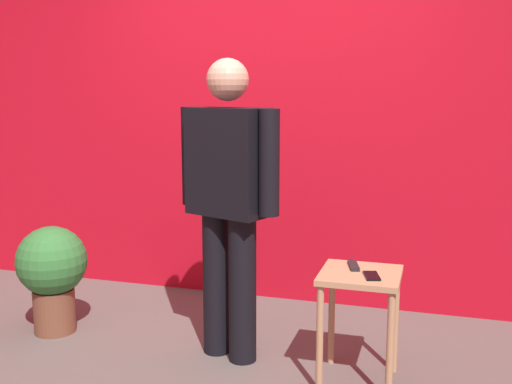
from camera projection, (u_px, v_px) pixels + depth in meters
The scene contains 6 objects.
back_wall_red at pixel (273, 82), 4.31m from camera, with size 6.14×0.12×3.17m, color red.
standing_person at pixel (229, 195), 3.37m from camera, with size 0.67×0.37×1.70m.
side_table at pixel (360, 296), 3.13m from camera, with size 0.41×0.41×0.60m.
cell_phone at pixel (372, 276), 3.04m from camera, with size 0.07×0.14×0.01m, color black.
tv_remote at pixel (353, 265), 3.20m from camera, with size 0.04×0.17×0.02m, color black.
potted_plant at pixel (52, 270), 3.81m from camera, with size 0.44×0.44×0.69m.
Camera 1 is at (1.16, -2.66, 1.53)m, focal length 42.38 mm.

